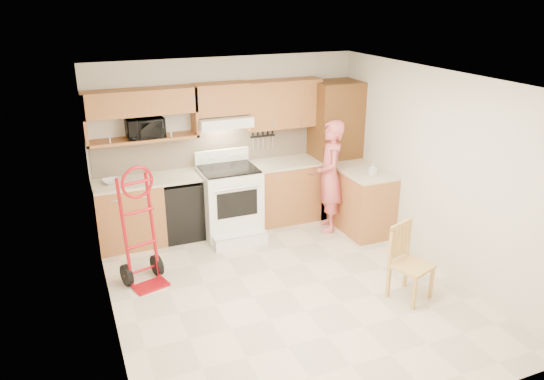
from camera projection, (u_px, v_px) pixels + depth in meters
floor at (288, 290)px, 6.30m from camera, size 4.00×4.50×0.02m
ceiling at (290, 78)px, 5.41m from camera, size 4.00×4.50×0.02m
wall_back at (227, 142)px, 7.81m from camera, size 4.00×0.02×2.50m
wall_front at (413, 292)px, 3.90m from camera, size 4.00×0.02×2.50m
wall_left at (102, 220)px, 5.14m from camera, size 0.02×4.50×2.50m
wall_right at (435, 170)px, 6.57m from camera, size 0.02×4.50×2.50m
backsplash at (228, 146)px, 7.80m from camera, size 3.92×0.03×0.55m
lower_cab_left at (129, 215)px, 7.27m from camera, size 0.90×0.60×0.90m
dishwasher at (183, 208)px, 7.55m from camera, size 0.60×0.60×0.85m
lower_cab_right at (286, 191)px, 8.12m from camera, size 1.14×0.60×0.90m
countertop_left at (148, 180)px, 7.21m from camera, size 1.50×0.63×0.04m
countertop_right at (286, 163)px, 7.95m from camera, size 1.14×0.63×0.04m
cab_return_right at (361, 201)px, 7.73m from camera, size 0.60×1.00×0.90m
countertop_return at (363, 171)px, 7.57m from camera, size 0.63×1.00×0.04m
pantry_tall at (334, 149)px, 8.20m from camera, size 0.70×0.60×2.10m
upper_cab_left at (140, 102)px, 6.95m from camera, size 1.50×0.33×0.34m
upper_shelf_mw at (143, 139)px, 7.13m from camera, size 1.50×0.33×0.04m
upper_cab_center at (221, 99)px, 7.37m from camera, size 0.76×0.33×0.44m
upper_cab_right at (283, 104)px, 7.76m from camera, size 1.14×0.33×0.70m
range_hood at (224, 121)px, 7.42m from camera, size 0.76×0.46×0.14m
knife_strip at (263, 140)px, 7.96m from camera, size 0.40×0.05×0.29m
microwave at (145, 128)px, 7.09m from camera, size 0.51×0.36×0.27m
range at (231, 196)px, 7.51m from camera, size 0.81×1.07×1.20m
person at (330, 176)px, 7.62m from camera, size 0.58×0.71×1.66m
hand_truck at (142, 233)px, 6.18m from camera, size 0.65×0.62×1.36m
dining_chair at (412, 263)px, 5.96m from camera, size 0.53×0.55×0.90m
soap_bottle at (373, 169)px, 7.32m from camera, size 0.08×0.09×0.17m
bowl at (111, 181)px, 7.02m from camera, size 0.26×0.26×0.06m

